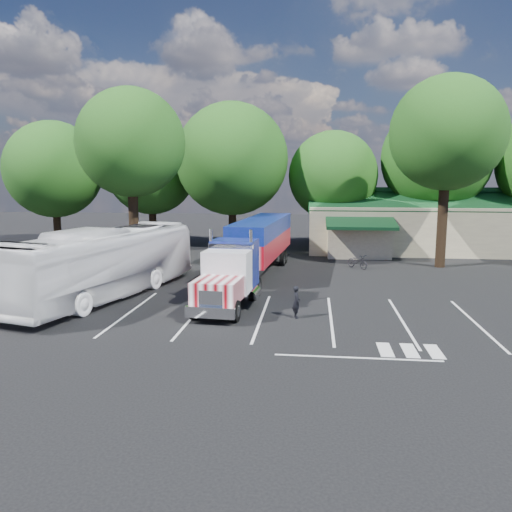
# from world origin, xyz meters

# --- Properties ---
(ground) EXTENTS (120.00, 120.00, 0.00)m
(ground) POSITION_xyz_m (0.00, 0.00, 0.00)
(ground) COLOR black
(ground) RESTS_ON ground
(event_hall) EXTENTS (24.20, 14.12, 5.55)m
(event_hall) POSITION_xyz_m (13.74, 17.81, 2.21)
(event_hall) COLOR beige
(event_hall) RESTS_ON ground
(tree_row_a) EXTENTS (9.00, 9.00, 11.68)m
(tree_row_a) POSITION_xyz_m (-22.00, 16.50, 7.16)
(tree_row_a) COLOR black
(tree_row_a) RESTS_ON ground
(tree_row_b) EXTENTS (8.40, 8.40, 11.35)m
(tree_row_b) POSITION_xyz_m (-13.00, 17.80, 7.13)
(tree_row_b) COLOR black
(tree_row_b) RESTS_ON ground
(tree_row_c) EXTENTS (10.00, 10.00, 13.05)m
(tree_row_c) POSITION_xyz_m (-5.00, 16.20, 8.04)
(tree_row_c) COLOR black
(tree_row_c) RESTS_ON ground
(tree_row_d) EXTENTS (8.00, 8.00, 10.60)m
(tree_row_d) POSITION_xyz_m (4.00, 17.50, 6.58)
(tree_row_d) COLOR black
(tree_row_d) RESTS_ON ground
(tree_row_e) EXTENTS (9.60, 9.60, 12.90)m
(tree_row_e) POSITION_xyz_m (13.00, 18.00, 8.09)
(tree_row_e) COLOR black
(tree_row_e) RESTS_ON ground
(tree_near_left) EXTENTS (7.60, 7.60, 12.65)m
(tree_near_left) POSITION_xyz_m (-10.50, 6.00, 8.81)
(tree_near_left) COLOR black
(tree_near_left) RESTS_ON ground
(tree_near_right) EXTENTS (8.00, 8.00, 13.50)m
(tree_near_right) POSITION_xyz_m (11.50, 8.50, 9.46)
(tree_near_right) COLOR black
(tree_near_right) RESTS_ON ground
(semi_truck) EXTENTS (3.93, 18.58, 3.87)m
(semi_truck) POSITION_xyz_m (-1.29, 2.30, 2.19)
(semi_truck) COLOR black
(semi_truck) RESTS_ON ground
(woman) EXTENTS (0.50, 0.62, 1.50)m
(woman) POSITION_xyz_m (1.60, -6.00, 0.75)
(woman) COLOR black
(woman) RESTS_ON ground
(bicycle) EXTENTS (1.73, 1.91, 1.01)m
(bicycle) POSITION_xyz_m (5.50, 7.16, 0.50)
(bicycle) COLOR black
(bicycle) RESTS_ON ground
(tour_bus) EXTENTS (6.44, 13.89, 3.77)m
(tour_bus) POSITION_xyz_m (-8.80, -3.15, 1.88)
(tour_bus) COLOR silver
(tour_bus) RESTS_ON ground
(silver_sedan) EXTENTS (4.39, 2.70, 1.37)m
(silver_sedan) POSITION_xyz_m (5.00, 14.00, 0.68)
(silver_sedan) COLOR #B0B4B8
(silver_sedan) RESTS_ON ground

